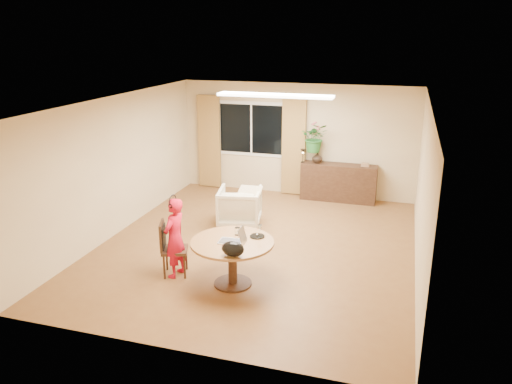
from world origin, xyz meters
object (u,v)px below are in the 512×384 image
dining_table (232,251)px  sideboard (338,182)px  dining_chair (175,248)px  child (175,238)px  armchair (240,207)px

dining_table → sideboard: 4.59m
dining_table → dining_chair: bearing=176.9°
dining_chair → sideboard: (1.97, 4.43, -0.02)m
dining_chair → child: child is taller
dining_chair → child: 0.20m
dining_chair → armchair: bearing=63.5°
dining_table → child: size_ratio=0.97×
armchair → child: bearing=72.8°
dining_chair → sideboard: size_ratio=0.53×
dining_table → sideboard: sideboard is taller
dining_chair → sideboard: dining_chair is taller
armchair → sideboard: bearing=-139.2°
dining_chair → armchair: (0.30, 2.33, -0.06)m
armchair → sideboard: 2.68m
dining_table → armchair: (-0.68, 2.38, -0.18)m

